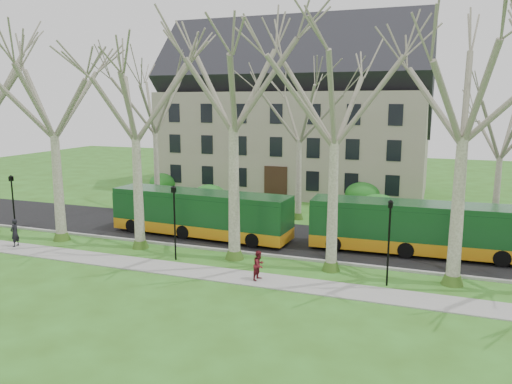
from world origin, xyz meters
TOP-DOWN VIEW (x-y plane):
  - ground at (0.00, 0.00)m, footprint 120.00×120.00m
  - sidewalk at (0.00, -2.50)m, footprint 70.00×2.00m
  - road at (0.00, 5.50)m, footprint 80.00×8.00m
  - curb at (0.00, 1.50)m, footprint 80.00×0.25m
  - building at (-6.00, 24.00)m, footprint 26.50×12.20m
  - tree_row_verge at (0.00, 0.30)m, footprint 49.00×7.00m
  - tree_row_far at (-1.33, 11.00)m, footprint 33.00×7.00m
  - lamp_row at (-0.00, -1.00)m, footprint 36.22×0.22m
  - hedges at (-4.67, 14.00)m, footprint 30.60×8.60m
  - bus_lead at (-6.92, 4.13)m, footprint 12.78×3.40m
  - bus_follow at (7.18, 5.02)m, footprint 12.90×3.19m
  - pedestrian_a at (-16.80, -2.23)m, footprint 0.51×0.70m
  - pedestrian_b at (-0.27, -2.54)m, footprint 0.74×0.86m

SIDE VIEW (x-z plane):
  - ground at x=0.00m, z-range 0.00..0.00m
  - sidewalk at x=0.00m, z-range 0.00..0.06m
  - road at x=0.00m, z-range 0.00..0.06m
  - curb at x=0.00m, z-range 0.00..0.14m
  - pedestrian_b at x=-0.27m, z-range 0.06..1.60m
  - pedestrian_a at x=-16.80m, z-range 0.06..1.83m
  - hedges at x=-4.67m, z-range 0.00..2.00m
  - bus_lead at x=-6.92m, z-range 0.06..3.22m
  - bus_follow at x=7.18m, z-range 0.06..3.26m
  - lamp_row at x=0.00m, z-range 0.42..4.72m
  - tree_row_far at x=-1.33m, z-range 0.00..12.00m
  - tree_row_verge at x=0.00m, z-range 0.00..14.00m
  - building at x=-6.00m, z-range 0.07..16.07m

